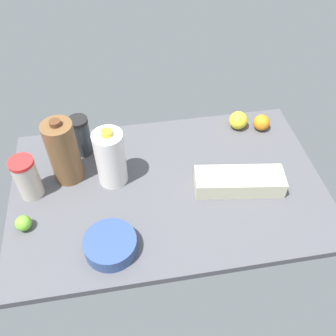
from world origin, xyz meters
The scene contains 10 objects.
countertop centered at (0.00, 0.00, 1.50)cm, with size 120.00×76.00×3.00cm, color #4D4D53.
egg_carton centered at (26.39, -5.35, 6.43)cm, with size 33.44×11.43×6.87cm, color beige.
shaker_bottle centered at (-31.59, 24.43, 11.75)cm, with size 7.87×7.87×17.43cm.
mixing_bowl centered at (-23.38, -24.49, 5.81)cm, with size 17.68×17.68×5.63cm, color #2F4880.
chocolate_milk_jug centered at (-37.40, 11.47, 16.25)cm, with size 11.31×11.31×28.07cm.
milk_jug centered at (-20.43, 6.90, 14.72)cm, with size 11.21×11.21×25.01cm.
tumbler_cup centered at (-51.20, 4.97, 11.70)cm, with size 9.01×9.01×17.32cm.
lime_near_front centered at (-52.66, -10.81, 5.80)cm, with size 5.60×5.60×5.60cm, color #6CB932.
orange_far_back centered at (46.17, 25.99, 6.54)cm, with size 7.08×7.08×7.08cm, color orange.
lemon_loose centered at (36.30, 28.64, 7.00)cm, with size 7.99×7.99×7.99cm, color yellow.
Camera 1 is at (-15.46, -91.94, 113.78)cm, focal length 40.00 mm.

